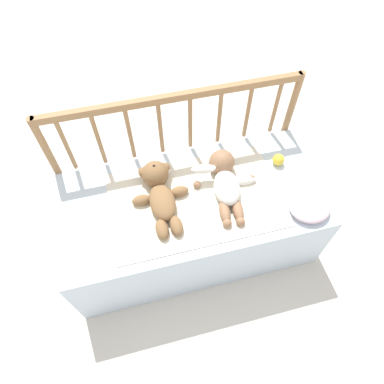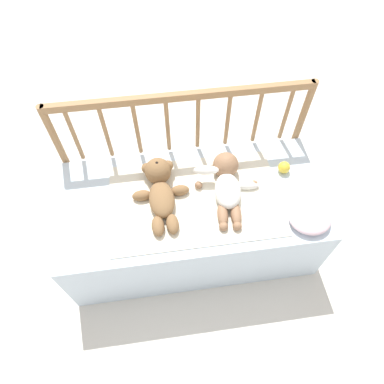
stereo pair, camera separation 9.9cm
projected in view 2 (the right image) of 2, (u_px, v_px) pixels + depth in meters
name	position (u px, v px, depth m)	size (l,w,h in m)	color
ground_plane	(192.00, 238.00, 2.03)	(12.00, 12.00, 0.00)	silver
crib_mattress	(192.00, 220.00, 1.85)	(1.30, 0.62, 0.44)	silver
crib_rail	(183.00, 130.00, 1.74)	(1.30, 0.04, 0.81)	#997047
blanket	(195.00, 200.00, 1.66)	(0.82, 0.51, 0.01)	silver
teddy_bear	(160.00, 188.00, 1.64)	(0.28, 0.40, 0.13)	olive
baby	(227.00, 183.00, 1.65)	(0.32, 0.41, 0.13)	white
small_pillow	(310.00, 218.00, 1.57)	(0.20, 0.17, 0.06)	silver
toy_ball	(284.00, 167.00, 1.73)	(0.06, 0.06, 0.06)	yellow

